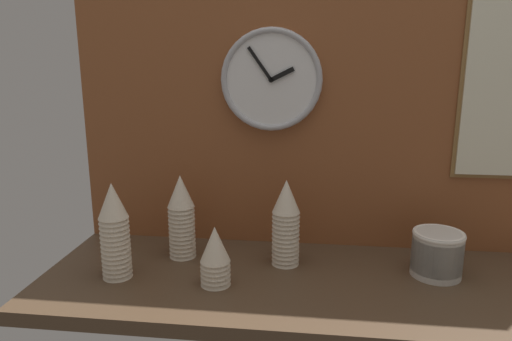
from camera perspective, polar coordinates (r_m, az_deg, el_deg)
The scene contains 8 objects.
ground_plane at distance 135.57cm, azimuth 8.07°, elevation -13.88°, with size 160.00×56.00×4.00cm, color #4C3826.
wall_tiled_back at distance 147.30cm, azimuth 8.60°, elevation 10.41°, with size 160.00×3.00×105.00cm.
cup_stack_far_left at distance 134.47cm, azimuth -17.26°, elevation -7.21°, with size 8.35×8.35×27.75cm.
cup_stack_center at distance 137.14cm, azimuth 3.75°, elevation -6.51°, with size 8.35×8.35×26.39cm.
cup_stack_center_left at distance 126.76cm, azimuth -5.13°, elevation -10.58°, with size 8.35×8.35×16.86cm.
cup_stack_left at distance 143.90cm, azimuth -9.30°, elevation -5.69°, with size 8.35×8.35×26.39cm.
bowl_stack_right at distance 141.78cm, azimuth 21.70°, elevation -9.52°, with size 14.41×14.41×13.23cm.
wall_clock at distance 144.68cm, azimuth 1.92°, elevation 11.26°, with size 31.80×2.70×31.80cm.
Camera 1 is at (-4.04, -120.56, 59.88)cm, focal length 32.00 mm.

